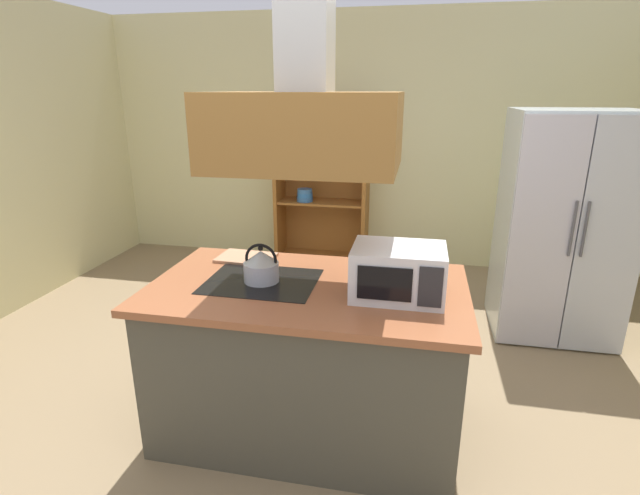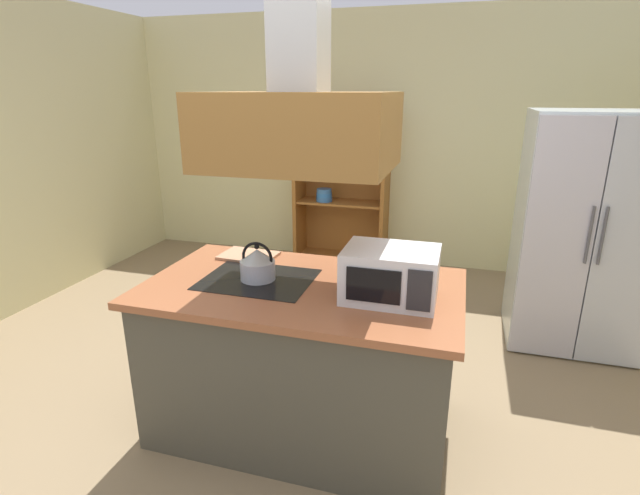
# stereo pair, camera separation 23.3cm
# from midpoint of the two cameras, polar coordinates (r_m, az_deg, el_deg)

# --- Properties ---
(ground_plane) EXTENTS (7.80, 7.80, 0.00)m
(ground_plane) POSITION_cam_midpoint_polar(r_m,az_deg,el_deg) (3.13, -3.21, -19.23)
(ground_plane) COLOR #856F50
(wall_back) EXTENTS (6.00, 0.12, 2.70)m
(wall_back) POSITION_cam_midpoint_polar(r_m,az_deg,el_deg) (5.47, 4.66, 12.35)
(wall_back) COLOR beige
(wall_back) RESTS_ON ground
(kitchen_island) EXTENTS (1.70, 0.99, 0.90)m
(kitchen_island) POSITION_cam_midpoint_polar(r_m,az_deg,el_deg) (2.80, -3.92, -12.95)
(kitchen_island) COLOR #474437
(kitchen_island) RESTS_ON ground
(range_hood) EXTENTS (0.90, 0.70, 1.17)m
(range_hood) POSITION_cam_midpoint_polar(r_m,az_deg,el_deg) (2.40, -4.63, 15.96)
(range_hood) COLOR olive
(refrigerator) EXTENTS (0.90, 0.77, 1.77)m
(refrigerator) POSITION_cam_midpoint_polar(r_m,az_deg,el_deg) (4.15, 25.30, 2.23)
(refrigerator) COLOR #B6C2C2
(refrigerator) RESTS_ON ground
(dish_cabinet) EXTENTS (1.02, 0.40, 1.76)m
(dish_cabinet) POSITION_cam_midpoint_polar(r_m,az_deg,el_deg) (5.42, -0.96, 6.24)
(dish_cabinet) COLOR #955A24
(dish_cabinet) RESTS_ON ground
(kettle) EXTENTS (0.19, 0.19, 0.21)m
(kettle) POSITION_cam_midpoint_polar(r_m,az_deg,el_deg) (2.64, -9.49, -2.19)
(kettle) COLOR #B0B9C8
(kettle) RESTS_ON kitchen_island
(cutting_board) EXTENTS (0.35, 0.26, 0.02)m
(cutting_board) POSITION_cam_midpoint_polar(r_m,az_deg,el_deg) (3.04, -10.89, -1.21)
(cutting_board) COLOR #AE7B58
(cutting_board) RESTS_ON kitchen_island
(microwave) EXTENTS (0.46, 0.35, 0.26)m
(microwave) POSITION_cam_midpoint_polar(r_m,az_deg,el_deg) (2.43, 6.52, -2.92)
(microwave) COLOR silver
(microwave) RESTS_ON kitchen_island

